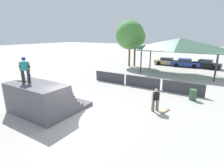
# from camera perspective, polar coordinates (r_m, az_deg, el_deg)

# --- Properties ---
(ground_plane) EXTENTS (160.00, 160.00, 0.00)m
(ground_plane) POSITION_cam_1_polar(r_m,az_deg,el_deg) (11.04, -11.85, -10.93)
(ground_plane) COLOR #ADA8A0
(quarter_pipe_ramp) EXTENTS (4.08, 3.96, 1.98)m
(quarter_pipe_ramp) POSITION_cam_1_polar(r_m,az_deg,el_deg) (12.20, -21.76, -4.67)
(quarter_pipe_ramp) COLOR #565459
(quarter_pipe_ramp) RESTS_ON ground
(skater_on_deck) EXTENTS (0.64, 0.54, 1.63)m
(skater_on_deck) POSITION_cam_1_polar(r_m,az_deg,el_deg) (12.09, -26.62, 4.68)
(skater_on_deck) COLOR #2D2D33
(skater_on_deck) RESTS_ON quarter_pipe_ramp
(skateboard_on_deck) EXTENTS (0.79, 0.30, 0.09)m
(skateboard_on_deck) POSITION_cam_1_polar(r_m,az_deg,el_deg) (12.77, -27.19, 1.08)
(skateboard_on_deck) COLOR silver
(skateboard_on_deck) RESTS_ON quarter_pipe_ramp
(bystander_walking) EXTENTS (0.45, 0.56, 1.55)m
(bystander_walking) POSITION_cam_1_polar(r_m,az_deg,el_deg) (11.83, 14.06, -4.67)
(bystander_walking) COLOR #6B6051
(bystander_walking) RESTS_ON ground
(skateboard_on_ground) EXTENTS (0.41, 0.86, 0.09)m
(skateboard_on_ground) POSITION_cam_1_polar(r_m,az_deg,el_deg) (12.24, 17.05, -8.24)
(skateboard_on_ground) COLOR silver
(skateboard_on_ground) RESTS_ON ground
(barrier_fence) EXTENTS (10.86, 0.12, 1.05)m
(barrier_fence) POSITION_cam_1_polar(r_m,az_deg,el_deg) (16.97, 9.81, 0.66)
(barrier_fence) COLOR #3D3D42
(barrier_fence) RESTS_ON ground
(pavilion_shelter) EXTENTS (10.04, 4.11, 4.49)m
(pavilion_shelter) POSITION_cam_1_polar(r_m,az_deg,el_deg) (23.58, 21.20, 11.86)
(pavilion_shelter) COLOR #2D2D33
(pavilion_shelter) RESTS_ON ground
(tree_beside_pavilion) EXTENTS (3.14, 3.14, 6.08)m
(tree_beside_pavilion) POSITION_cam_1_polar(r_m,az_deg,el_deg) (28.16, 7.60, 14.90)
(tree_beside_pavilion) COLOR brown
(tree_beside_pavilion) RESTS_ON ground
(tree_far_back) EXTENTS (4.36, 4.36, 7.00)m
(tree_far_back) POSITION_cam_1_polar(r_m,az_deg,el_deg) (27.82, 5.86, 15.60)
(tree_far_back) COLOR brown
(tree_far_back) RESTS_ON ground
(trash_bin) EXTENTS (0.52, 0.52, 0.85)m
(trash_bin) POSITION_cam_1_polar(r_m,az_deg,el_deg) (14.89, 24.90, -3.20)
(trash_bin) COLOR #385B3D
(trash_bin) RESTS_ON ground
(parked_car_tan) EXTENTS (4.23, 1.99, 1.27)m
(parked_car_tan) POSITION_cam_1_polar(r_m,az_deg,el_deg) (30.63, 17.62, 7.07)
(parked_car_tan) COLOR tan
(parked_car_tan) RESTS_ON ground
(parked_car_blue) EXTENTS (4.34, 2.15, 1.27)m
(parked_car_blue) POSITION_cam_1_polar(r_m,az_deg,el_deg) (29.89, 22.82, 6.37)
(parked_car_blue) COLOR navy
(parked_car_blue) RESTS_ON ground
(parked_car_black) EXTENTS (4.22, 2.26, 1.27)m
(parked_car_black) POSITION_cam_1_polar(r_m,az_deg,el_deg) (29.79, 28.28, 5.68)
(parked_car_black) COLOR black
(parked_car_black) RESTS_ON ground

